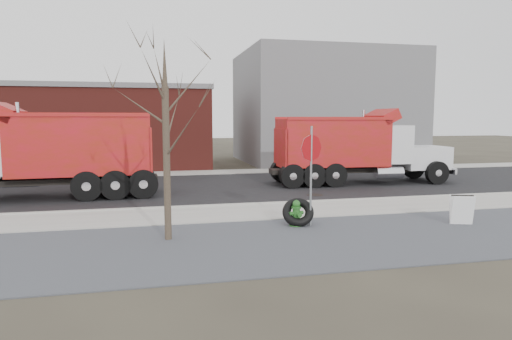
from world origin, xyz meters
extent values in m
plane|color=#383328|center=(0.00, 0.00, 0.00)|extent=(120.00, 120.00, 0.00)
cube|color=slate|center=(0.00, -3.50, 0.01)|extent=(60.00, 5.00, 0.03)
cube|color=#9E9B93|center=(0.00, 0.25, 0.03)|extent=(60.00, 2.50, 0.06)
cube|color=#9E9B93|center=(0.00, 1.55, 0.06)|extent=(60.00, 0.15, 0.11)
cube|color=black|center=(0.00, 6.30, 0.01)|extent=(60.00, 9.40, 0.02)
cube|color=#9E9B93|center=(0.00, 12.00, 0.03)|extent=(60.00, 2.00, 0.06)
cube|color=slate|center=(9.00, 18.00, 4.00)|extent=(12.00, 10.00, 8.00)
cube|color=maroon|center=(-10.00, 17.00, 2.50)|extent=(20.00, 8.00, 5.00)
cube|color=slate|center=(-10.00, 17.00, 5.15)|extent=(20.20, 8.20, 0.30)
cylinder|color=#382D23|center=(-3.20, -2.60, 2.00)|extent=(0.18, 0.18, 4.00)
cone|color=#382D23|center=(-3.20, -2.60, 4.60)|extent=(0.14, 0.14, 1.20)
cylinder|color=#2C6B29|center=(0.55, -1.88, 0.03)|extent=(0.42, 0.42, 0.06)
cylinder|color=#2C6B29|center=(0.55, -1.88, 0.32)|extent=(0.22, 0.22, 0.58)
cylinder|color=#2C6B29|center=(0.55, -1.88, 0.58)|extent=(0.29, 0.29, 0.05)
sphere|color=#2C6B29|center=(0.55, -1.88, 0.68)|extent=(0.23, 0.23, 0.23)
cylinder|color=#2C6B29|center=(0.55, -1.88, 0.77)|extent=(0.05, 0.05, 0.06)
cylinder|color=#2C6B29|center=(0.39, -1.91, 0.41)|extent=(0.13, 0.13, 0.11)
cylinder|color=#2C6B29|center=(0.71, -1.85, 0.41)|extent=(0.13, 0.13, 0.11)
cylinder|color=#2C6B29|center=(0.59, -2.04, 0.39)|extent=(0.16, 0.14, 0.14)
torus|color=black|center=(0.63, -1.81, 0.41)|extent=(1.10, 0.99, 0.90)
cylinder|color=gray|center=(0.96, -1.96, 1.49)|extent=(0.06, 0.06, 2.97)
cylinder|color=#A10B10|center=(0.96, -1.96, 2.33)|extent=(0.75, 0.36, 0.81)
cube|color=white|center=(5.42, -2.89, 0.47)|extent=(0.68, 0.41, 0.88)
cube|color=white|center=(5.47, -2.71, 0.47)|extent=(0.68, 0.41, 0.88)
cube|color=black|center=(5.44, -2.80, 0.90)|extent=(0.62, 0.24, 0.04)
cube|color=black|center=(6.22, 6.10, 0.68)|extent=(8.70, 1.26, 0.22)
cube|color=silver|center=(9.68, 5.95, 1.24)|extent=(2.31, 2.07, 1.12)
cube|color=silver|center=(10.74, 5.91, 1.24)|extent=(0.14, 1.77, 1.01)
cube|color=silver|center=(7.78, 6.04, 1.95)|extent=(1.72, 2.40, 1.82)
cube|color=black|center=(8.53, 6.00, 2.45)|extent=(0.14, 2.03, 0.81)
cube|color=#B50F21|center=(4.90, 6.16, 2.05)|extent=(5.17, 2.65, 2.23)
cylinder|color=silver|center=(6.97, 7.03, 2.40)|extent=(0.15, 0.15, 2.43)
cylinder|color=black|center=(9.92, 7.04, 0.58)|extent=(1.13, 0.35, 1.12)
cylinder|color=black|center=(9.83, 4.85, 0.58)|extent=(1.13, 0.35, 1.12)
cylinder|color=black|center=(3.73, 7.18, 0.58)|extent=(1.13, 0.35, 1.12)
cylinder|color=black|center=(3.64, 5.24, 0.58)|extent=(1.13, 0.35, 1.12)
cube|color=black|center=(-7.71, 4.87, 0.70)|extent=(8.68, 1.39, 0.23)
cube|color=silver|center=(-9.26, 4.78, 2.03)|extent=(1.82, 2.52, 1.90)
cube|color=#B50F21|center=(-6.34, 4.94, 2.14)|extent=(5.42, 2.82, 2.33)
cylinder|color=silver|center=(-8.36, 3.82, 2.51)|extent=(0.16, 0.16, 2.54)
cylinder|color=black|center=(-5.02, 4.00, 0.60)|extent=(1.18, 0.38, 1.16)
cylinder|color=black|center=(-5.13, 6.02, 0.60)|extent=(1.18, 0.38, 1.16)
camera|label=1|loc=(-3.53, -14.53, 3.19)|focal=32.00mm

